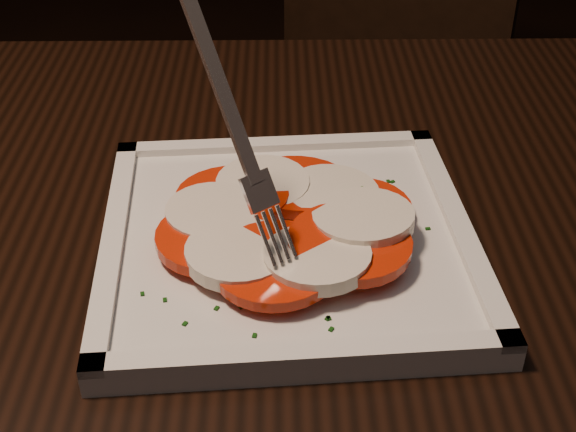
# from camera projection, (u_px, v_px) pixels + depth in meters

# --- Properties ---
(table) EXTENTS (1.26, 0.89, 0.75)m
(table) POSITION_uv_depth(u_px,v_px,m) (237.00, 370.00, 0.61)
(table) COLOR black
(table) RESTS_ON ground
(chair) EXTENTS (0.54, 0.54, 0.93)m
(chair) POSITION_uv_depth(u_px,v_px,m) (377.00, 53.00, 1.39)
(chair) COLOR black
(chair) RESTS_ON ground
(plate) EXTENTS (0.29, 0.29, 0.01)m
(plate) POSITION_uv_depth(u_px,v_px,m) (288.00, 242.00, 0.56)
(plate) COLOR silver
(plate) RESTS_ON table
(caprese_salad) EXTENTS (0.19, 0.21, 0.03)m
(caprese_salad) POSITION_uv_depth(u_px,v_px,m) (288.00, 221.00, 0.55)
(caprese_salad) COLOR red
(caprese_salad) RESTS_ON plate
(fork) EXTENTS (0.10, 0.11, 0.16)m
(fork) POSITION_uv_depth(u_px,v_px,m) (219.00, 108.00, 0.49)
(fork) COLOR white
(fork) RESTS_ON caprese_salad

